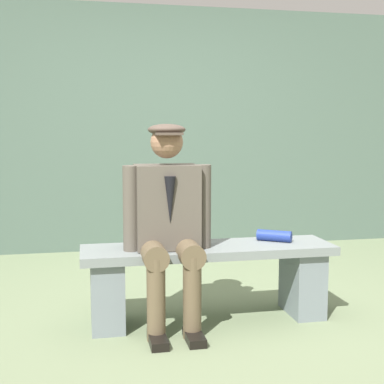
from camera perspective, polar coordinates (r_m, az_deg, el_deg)
The scene contains 5 objects.
ground_plane at distance 3.57m, azimuth 1.76°, elevation -13.50°, with size 30.00×30.00×0.00m, color #6B7958.
bench at distance 3.47m, azimuth 1.77°, elevation -8.69°, with size 1.62×0.42×0.49m.
seated_man at distance 3.28m, azimuth -2.56°, elevation -2.68°, with size 0.55×0.59×1.27m.
rolled_magazine at distance 3.60m, azimuth 8.80°, elevation -4.66°, with size 0.07×0.07×0.23m, color navy.
stadium_wall at distance 5.63m, azimuth -3.66°, elevation 6.72°, with size 12.00×0.24×2.49m, color #495E52.
Camera 1 is at (0.77, 3.26, 1.22)m, focal length 49.81 mm.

